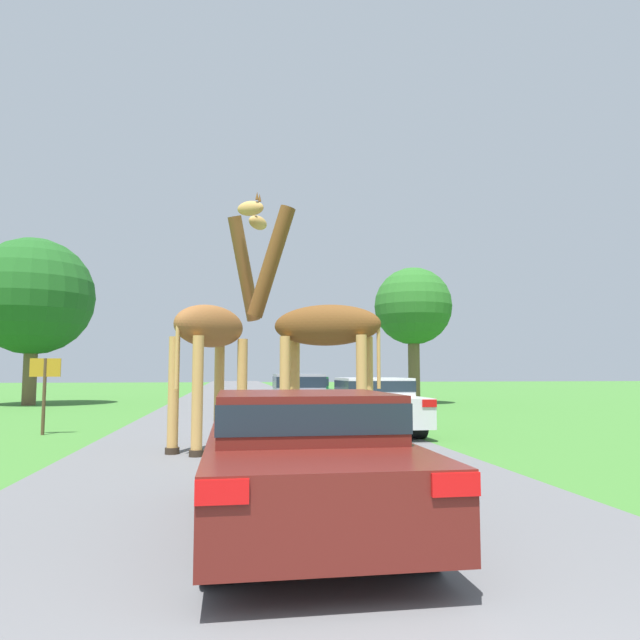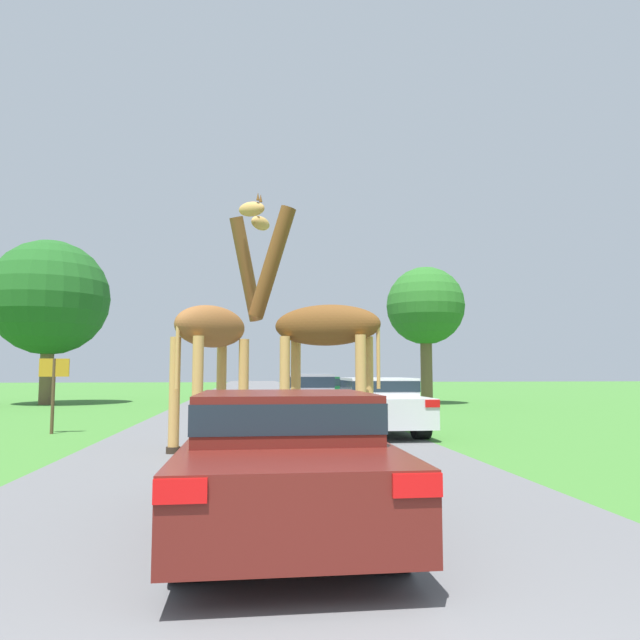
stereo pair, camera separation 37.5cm
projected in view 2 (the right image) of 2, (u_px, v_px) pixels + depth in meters
The scene contains 10 objects.
road at pixel (257, 399), 31.32m from camera, with size 7.06×120.00×0.00m.
giraffe_near_road at pixel (318, 329), 10.82m from camera, with size 2.83×1.66×5.07m.
giraffe_companion at pixel (216, 333), 11.13m from camera, with size 2.06×2.31×5.04m.
car_lead_maroon at pixel (284, 455), 5.46m from camera, with size 1.78×4.01×1.30m.
car_queue_right at pixel (307, 394), 19.49m from camera, with size 1.81×4.00×1.41m.
car_queue_left at pixel (378, 404), 13.86m from camera, with size 1.76×4.02×1.34m.
car_far_ahead at pixel (318, 390), 25.06m from camera, with size 1.80×4.21×1.27m.
tree_left_edge at pixel (425, 307), 26.46m from camera, with size 3.60×3.60×6.35m.
tree_centre_back at pixel (50, 298), 26.25m from camera, with size 5.29×5.29×7.55m.
sign_post at pixel (54, 381), 13.83m from camera, with size 0.70×0.08×1.81m.
Camera 2 is at (-0.30, -1.77, 1.50)m, focal length 32.00 mm.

